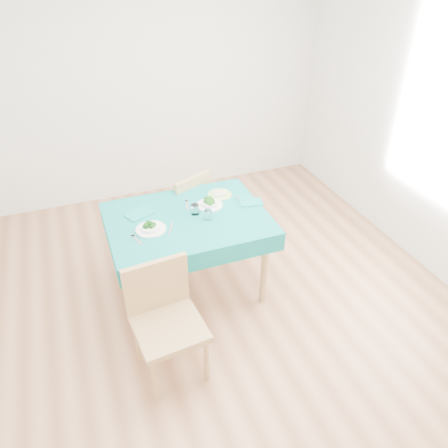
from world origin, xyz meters
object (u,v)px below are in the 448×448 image
object	(u,v)px
chair_near	(168,312)
chair_far	(181,201)
table	(189,254)
bowl_far	(209,202)
bowl_near	(151,226)
side_plate	(220,195)

from	to	relation	value
chair_near	chair_far	size ratio (longest dim) A/B	1.10
table	bowl_far	xyz separation A→B (m)	(0.23, 0.11, 0.41)
bowl_near	bowl_far	size ratio (longest dim) A/B	1.06
chair_far	bowl_near	bearing A→B (deg)	34.33
side_plate	bowl_near	bearing A→B (deg)	-155.06
bowl_far	side_plate	bearing A→B (deg)	43.92
table	chair_near	xyz separation A→B (m)	(-0.39, -0.80, 0.19)
table	chair_near	distance (m)	0.91
chair_near	side_plate	world-z (taller)	chair_near
chair_far	bowl_near	distance (m)	0.90
chair_far	bowl_near	xyz separation A→B (m)	(-0.44, -0.73, 0.27)
table	bowl_near	bearing A→B (deg)	-166.65
side_plate	chair_far	bearing A→B (deg)	120.52
table	chair_far	bearing A→B (deg)	79.12
table	chair_far	world-z (taller)	chair_far
chair_near	bowl_far	distance (m)	1.12
chair_near	chair_far	xyz separation A→B (m)	(0.51, 1.46, -0.05)
bowl_near	side_plate	distance (m)	0.76
table	bowl_far	world-z (taller)	bowl_far
bowl_near	chair_far	bearing A→B (deg)	58.95
chair_near	bowl_near	distance (m)	0.76
chair_far	side_plate	xyz separation A→B (m)	(0.24, -0.41, 0.24)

